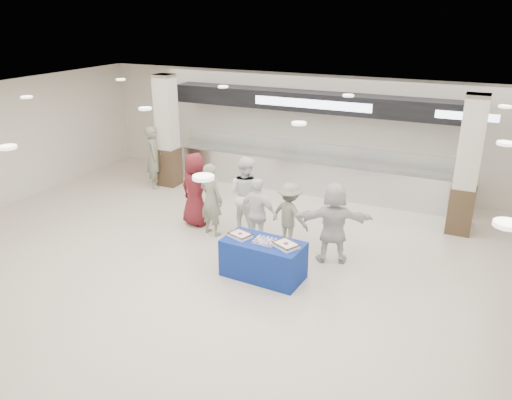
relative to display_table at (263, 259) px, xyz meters
The scene contains 15 objects.
ground 0.90m from the display_table, 152.18° to the right, with size 14.00×14.00×0.00m, color beige.
serving_line 5.13m from the display_table, 98.14° to the left, with size 8.70×0.85×2.80m.
column_left 6.18m from the display_table, 141.02° to the left, with size 0.55×0.55×3.20m.
column_right 5.17m from the display_table, 49.35° to the left, with size 0.55×0.55×3.20m.
display_table is the anchor object (origin of this frame).
sheet_cake_left 0.65m from the display_table, behind, with size 0.49×0.43×0.09m.
sheet_cake_right 0.63m from the display_table, ahead, with size 0.54×0.50×0.09m.
cupcake_tray 0.41m from the display_table, 37.72° to the right, with size 0.43×0.33×0.07m.
civilian_maroon 3.02m from the display_table, 146.69° to the left, with size 0.87×0.57×1.78m, color maroon.
soldier_a 2.33m from the display_table, 145.12° to the left, with size 0.62×0.41×1.70m, color slate.
chef_tall 2.25m from the display_table, 124.56° to the left, with size 0.87×0.68×1.80m, color white.
chef_short 1.35m from the display_table, 119.09° to the left, with size 0.92×0.38×1.57m, color white.
soldier_b 1.53m from the display_table, 91.65° to the left, with size 0.93×0.54×1.45m, color slate.
civilian_white 1.64m from the display_table, 49.60° to the left, with size 1.59×0.51×1.71m, color silver.
soldier_bg 6.09m from the display_table, 145.26° to the left, with size 0.66×0.43×1.80m, color slate.
Camera 1 is at (4.19, -7.43, 4.89)m, focal length 35.00 mm.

